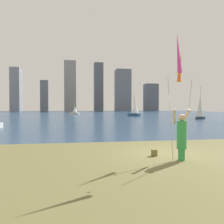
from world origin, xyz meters
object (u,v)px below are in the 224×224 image
(kite_flag_left, at_px, (178,56))
(sailboat_4, at_px, (135,109))
(sailboat_3, at_px, (75,111))
(bag, at_px, (154,153))
(kite_flag_right, at_px, (180,71))
(sailboat_5, at_px, (200,108))
(person, at_px, (182,135))

(kite_flag_left, distance_m, sailboat_4, 42.00)
(kite_flag_left, height_order, sailboat_3, kite_flag_left)
(bag, bearing_deg, sailboat_4, 76.43)
(kite_flag_right, xyz_separation_m, sailboat_4, (8.44, 39.66, -2.00))
(kite_flag_left, relative_size, sailboat_5, 0.81)
(bag, distance_m, sailboat_3, 53.43)
(person, height_order, sailboat_3, sailboat_3)
(kite_flag_left, height_order, bag, kite_flag_left)
(kite_flag_left, relative_size, sailboat_3, 1.26)
(kite_flag_right, relative_size, bag, 15.74)
(sailboat_4, relative_size, sailboat_5, 0.86)
(sailboat_5, bearing_deg, kite_flag_left, -122.18)
(kite_flag_left, distance_m, bag, 3.95)
(person, bearing_deg, kite_flag_left, -145.90)
(kite_flag_left, bearing_deg, kite_flag_right, 60.34)
(person, relative_size, sailboat_5, 0.34)
(bag, height_order, sailboat_3, sailboat_3)
(person, xyz_separation_m, sailboat_3, (-5.11, 54.12, 0.13))
(sailboat_4, height_order, sailboat_5, sailboat_5)
(person, relative_size, sailboat_3, 0.53)
(person, xyz_separation_m, sailboat_4, (8.80, 40.52, 0.60))
(person, relative_size, kite_flag_right, 0.46)
(kite_flag_left, height_order, sailboat_5, sailboat_5)
(bag, relative_size, sailboat_5, 0.05)
(kite_flag_left, relative_size, kite_flag_right, 1.10)
(kite_flag_left, xyz_separation_m, sailboat_4, (9.16, 40.93, -2.28))
(sailboat_3, xyz_separation_m, sailboat_4, (13.91, -13.59, 0.47))
(person, distance_m, sailboat_4, 41.47)
(kite_flag_right, bearing_deg, sailboat_5, 57.70)
(sailboat_5, bearing_deg, bag, -124.06)
(person, relative_size, sailboat_4, 0.40)
(person, xyz_separation_m, kite_flag_right, (0.36, 0.86, 2.60))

